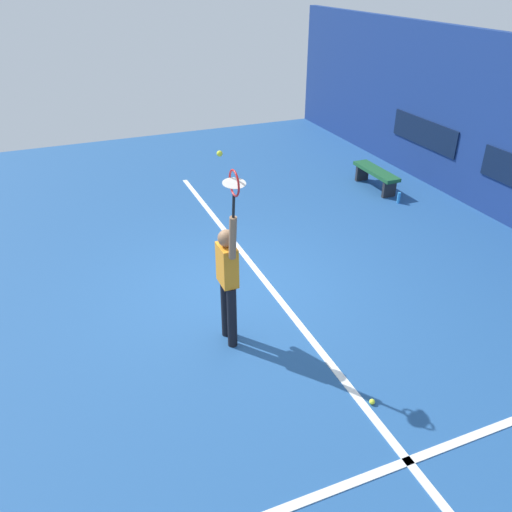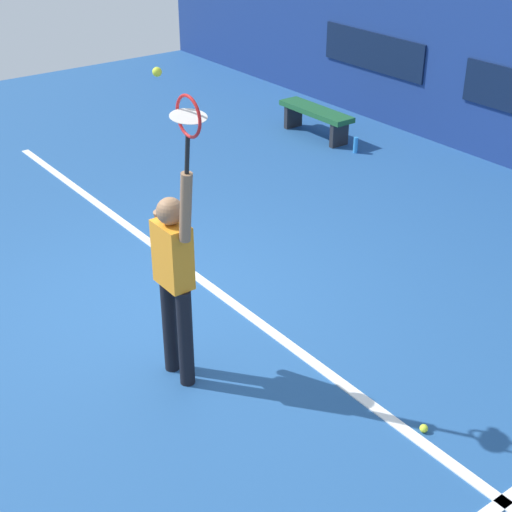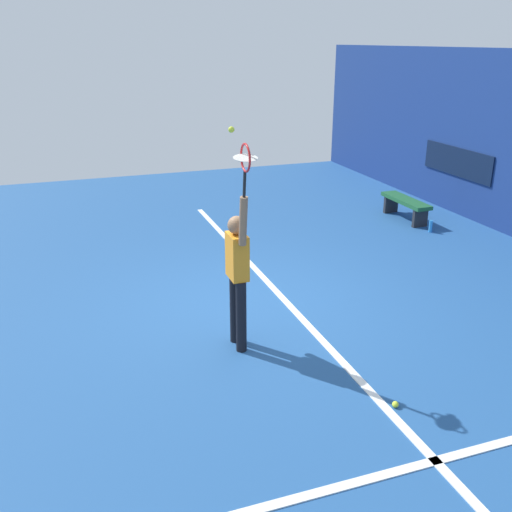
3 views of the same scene
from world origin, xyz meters
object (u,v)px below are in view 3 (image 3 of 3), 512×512
(tennis_ball, at_px, (231,130))
(water_bottle, at_px, (431,226))
(tennis_racket, at_px, (245,161))
(spare_ball, at_px, (395,404))
(tennis_player, at_px, (238,271))
(court_bench, at_px, (406,204))

(tennis_ball, relative_size, water_bottle, 0.28)
(tennis_racket, height_order, spare_ball, tennis_racket)
(tennis_racket, distance_m, tennis_ball, 0.41)
(tennis_player, xyz_separation_m, court_bench, (-3.94, 4.98, -0.67))
(water_bottle, xyz_separation_m, spare_ball, (4.80, -3.83, -0.09))
(tennis_ball, xyz_separation_m, spare_ball, (1.73, 1.21, -2.65))
(tennis_racket, bearing_deg, tennis_player, 179.25)
(tennis_player, xyz_separation_m, spare_ball, (1.78, 1.14, -0.98))
(tennis_player, height_order, tennis_ball, tennis_ball)
(water_bottle, bearing_deg, court_bench, 180.00)
(water_bottle, bearing_deg, tennis_player, -58.72)
(tennis_racket, relative_size, court_bench, 0.44)
(tennis_ball, bearing_deg, court_bench, 128.33)
(tennis_player, bearing_deg, court_bench, 128.39)
(tennis_player, relative_size, court_bench, 1.42)
(tennis_ball, distance_m, water_bottle, 6.44)
(tennis_racket, xyz_separation_m, court_bench, (-4.27, 4.98, -2.05))
(spare_ball, bearing_deg, water_bottle, 141.41)
(tennis_ball, xyz_separation_m, court_bench, (-3.99, 5.04, -2.35))
(court_bench, xyz_separation_m, spare_ball, (5.72, -3.83, -0.30))
(water_bottle, distance_m, spare_ball, 6.14)
(tennis_player, bearing_deg, spare_ball, 32.76)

